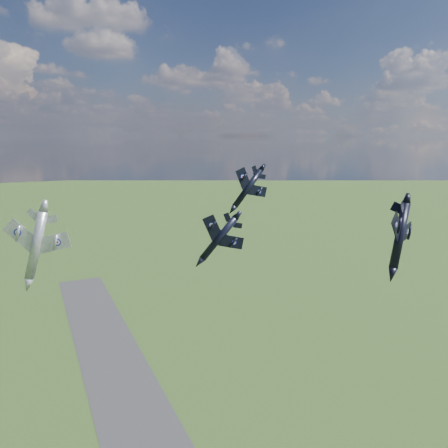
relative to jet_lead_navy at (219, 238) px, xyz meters
name	(u,v)px	position (x,y,z in m)	size (l,w,h in m)	color
jet_lead_navy	(219,238)	(0.00, 0.00, 0.00)	(10.29, 14.35, 2.97)	black
jet_right_navy	(400,236)	(18.39, -27.96, 4.65)	(10.17, 14.18, 2.93)	black
jet_high_navy	(248,188)	(12.55, 11.88, 8.08)	(10.28, 14.33, 2.97)	black
jet_left_silver	(36,245)	(-33.06, 1.44, 1.77)	(11.87, 16.55, 3.42)	gray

